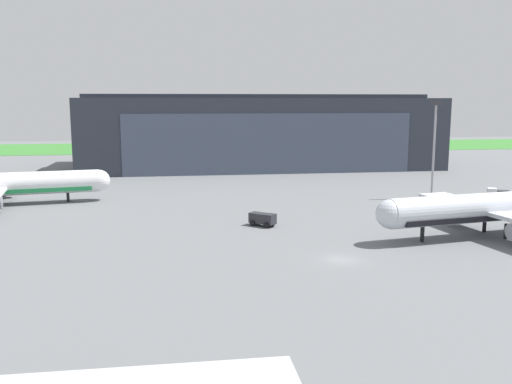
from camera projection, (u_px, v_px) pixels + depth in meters
name	position (u px, v px, depth m)	size (l,w,h in m)	color
ground_plane	(341.00, 260.00, 67.85)	(440.00, 440.00, 0.00)	slate
grass_field_strip	(223.00, 147.00, 236.27)	(440.00, 56.00, 0.08)	#397D31
maintenance_hangar	(259.00, 132.00, 165.71)	(101.74, 40.59, 21.39)	#2D333D
airliner_near_left	(488.00, 208.00, 79.24)	(35.56, 29.50, 13.45)	silver
pushback_tractor	(263.00, 219.00, 86.09)	(4.28, 4.10, 2.05)	#28282D
baggage_tug	(498.00, 193.00, 110.15)	(4.54, 3.53, 2.13)	silver
apron_light_mast	(434.00, 142.00, 109.19)	(2.40, 0.50, 19.35)	#99999E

